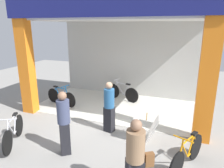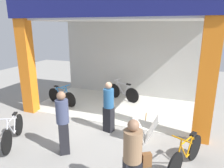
{
  "view_description": "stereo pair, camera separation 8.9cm",
  "coord_description": "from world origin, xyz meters",
  "px_view_note": "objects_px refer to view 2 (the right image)",
  "views": [
    {
      "loc": [
        2.44,
        -5.81,
        3.14
      ],
      "look_at": [
        0.0,
        0.81,
        1.15
      ],
      "focal_mm": 33.27,
      "sensor_mm": 36.0,
      "label": 1
    },
    {
      "loc": [
        2.52,
        -5.78,
        3.14
      ],
      "look_at": [
        0.0,
        0.81,
        1.15
      ],
      "focal_mm": 33.27,
      "sensor_mm": 36.0,
      "label": 2
    }
  ],
  "objects_px": {
    "bicycle_parked_0": "(186,155)",
    "sandwich_board_sign": "(145,129)",
    "pedestrian_0": "(133,159)",
    "pedestrian_2": "(63,122)",
    "bicycle_parked_1": "(13,131)",
    "pedestrian_1": "(109,107)",
    "bicycle_inside_1": "(61,97)",
    "bicycle_inside_0": "(123,92)"
  },
  "relations": [
    {
      "from": "bicycle_parked_0",
      "to": "sandwich_board_sign",
      "type": "relative_size",
      "value": 1.95
    },
    {
      "from": "sandwich_board_sign",
      "to": "pedestrian_0",
      "type": "relative_size",
      "value": 0.48
    },
    {
      "from": "bicycle_parked_0",
      "to": "pedestrian_2",
      "type": "relative_size",
      "value": 0.91
    },
    {
      "from": "bicycle_parked_1",
      "to": "pedestrian_1",
      "type": "bearing_deg",
      "value": 35.64
    },
    {
      "from": "pedestrian_0",
      "to": "bicycle_inside_1",
      "type": "bearing_deg",
      "value": 138.02
    },
    {
      "from": "bicycle_inside_1",
      "to": "sandwich_board_sign",
      "type": "height_order",
      "value": "bicycle_inside_1"
    },
    {
      "from": "bicycle_parked_1",
      "to": "pedestrian_0",
      "type": "bearing_deg",
      "value": -10.4
    },
    {
      "from": "sandwich_board_sign",
      "to": "bicycle_inside_1",
      "type": "bearing_deg",
      "value": 157.94
    },
    {
      "from": "bicycle_inside_0",
      "to": "pedestrian_0",
      "type": "relative_size",
      "value": 0.98
    },
    {
      "from": "bicycle_parked_0",
      "to": "bicycle_parked_1",
      "type": "xyz_separation_m",
      "value": [
        -4.45,
        -0.56,
        -0.0
      ]
    },
    {
      "from": "bicycle_parked_1",
      "to": "sandwich_board_sign",
      "type": "height_order",
      "value": "bicycle_parked_1"
    },
    {
      "from": "pedestrian_0",
      "to": "pedestrian_2",
      "type": "distance_m",
      "value": 2.14
    },
    {
      "from": "bicycle_inside_1",
      "to": "pedestrian_1",
      "type": "xyz_separation_m",
      "value": [
        2.63,
        -1.37,
        0.45
      ]
    },
    {
      "from": "bicycle_inside_0",
      "to": "pedestrian_2",
      "type": "bearing_deg",
      "value": -92.48
    },
    {
      "from": "bicycle_parked_0",
      "to": "pedestrian_2",
      "type": "height_order",
      "value": "pedestrian_2"
    },
    {
      "from": "bicycle_parked_1",
      "to": "pedestrian_2",
      "type": "distance_m",
      "value": 1.63
    },
    {
      "from": "sandwich_board_sign",
      "to": "pedestrian_0",
      "type": "distance_m",
      "value": 2.11
    },
    {
      "from": "pedestrian_0",
      "to": "pedestrian_2",
      "type": "xyz_separation_m",
      "value": [
        -2.0,
        0.77,
        0.02
      ]
    },
    {
      "from": "bicycle_parked_0",
      "to": "sandwich_board_sign",
      "type": "height_order",
      "value": "bicycle_parked_0"
    },
    {
      "from": "bicycle_parked_0",
      "to": "pedestrian_2",
      "type": "distance_m",
      "value": 2.97
    },
    {
      "from": "bicycle_inside_1",
      "to": "pedestrian_2",
      "type": "bearing_deg",
      "value": -54.73
    },
    {
      "from": "pedestrian_1",
      "to": "pedestrian_2",
      "type": "xyz_separation_m",
      "value": [
        -0.63,
        -1.45,
        0.04
      ]
    },
    {
      "from": "sandwich_board_sign",
      "to": "pedestrian_0",
      "type": "bearing_deg",
      "value": -84.58
    },
    {
      "from": "bicycle_inside_1",
      "to": "pedestrian_0",
      "type": "height_order",
      "value": "pedestrian_0"
    },
    {
      "from": "bicycle_parked_0",
      "to": "pedestrian_0",
      "type": "height_order",
      "value": "pedestrian_0"
    },
    {
      "from": "pedestrian_0",
      "to": "pedestrian_1",
      "type": "distance_m",
      "value": 2.61
    },
    {
      "from": "bicycle_inside_1",
      "to": "pedestrian_1",
      "type": "distance_m",
      "value": 3.0
    },
    {
      "from": "bicycle_inside_0",
      "to": "pedestrian_0",
      "type": "distance_m",
      "value": 5.33
    },
    {
      "from": "pedestrian_0",
      "to": "pedestrian_1",
      "type": "height_order",
      "value": "pedestrian_0"
    },
    {
      "from": "bicycle_inside_0",
      "to": "bicycle_inside_1",
      "type": "distance_m",
      "value": 2.59
    },
    {
      "from": "bicycle_inside_0",
      "to": "pedestrian_1",
      "type": "bearing_deg",
      "value": -80.76
    },
    {
      "from": "bicycle_parked_1",
      "to": "pedestrian_0",
      "type": "distance_m",
      "value": 3.64
    },
    {
      "from": "bicycle_parked_0",
      "to": "bicycle_parked_1",
      "type": "distance_m",
      "value": 4.49
    },
    {
      "from": "pedestrian_0",
      "to": "pedestrian_2",
      "type": "relative_size",
      "value": 0.97
    },
    {
      "from": "bicycle_parked_1",
      "to": "sandwich_board_sign",
      "type": "xyz_separation_m",
      "value": [
        3.36,
        1.4,
        0.03
      ]
    },
    {
      "from": "sandwich_board_sign",
      "to": "pedestrian_2",
      "type": "xyz_separation_m",
      "value": [
        -1.8,
        -1.28,
        0.46
      ]
    },
    {
      "from": "bicycle_inside_1",
      "to": "pedestrian_1",
      "type": "relative_size",
      "value": 0.98
    },
    {
      "from": "sandwich_board_sign",
      "to": "pedestrian_0",
      "type": "height_order",
      "value": "pedestrian_0"
    },
    {
      "from": "pedestrian_0",
      "to": "bicycle_parked_1",
      "type": "bearing_deg",
      "value": 169.6
    },
    {
      "from": "bicycle_inside_0",
      "to": "sandwich_board_sign",
      "type": "height_order",
      "value": "bicycle_inside_0"
    },
    {
      "from": "bicycle_parked_0",
      "to": "bicycle_parked_1",
      "type": "bearing_deg",
      "value": -172.87
    },
    {
      "from": "bicycle_inside_0",
      "to": "bicycle_parked_1",
      "type": "distance_m",
      "value": 4.68
    }
  ]
}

